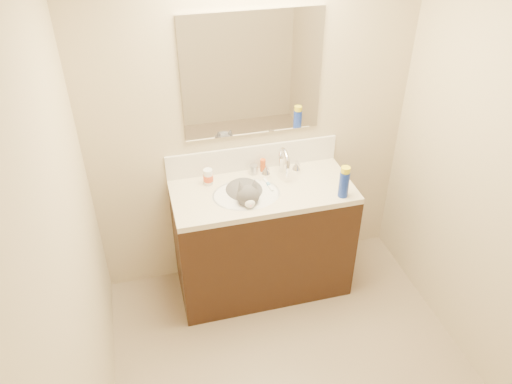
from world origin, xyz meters
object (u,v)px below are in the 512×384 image
pill_bottle (208,177)px  amber_bottle (263,165)px  spray_can (344,184)px  faucet (283,164)px  silver_jar (253,170)px  basin (246,203)px  cat (245,196)px  vanity_cabinet (262,241)px

pill_bottle → amber_bottle: 0.40m
amber_bottle → spray_can: bearing=-45.2°
faucet → silver_jar: 0.21m
faucet → basin: bearing=-150.9°
basin → cat: bearing=92.5°
faucet → amber_bottle: size_ratio=3.03×
spray_can → basin: bearing=163.6°
vanity_cabinet → spray_can: (0.48, -0.21, 0.54)m
basin → cat: cat is taller
basin → silver_jar: (0.11, 0.23, 0.10)m
cat → silver_jar: bearing=65.2°
vanity_cabinet → pill_bottle: (-0.33, 0.15, 0.50)m
vanity_cabinet → silver_jar: size_ratio=17.89×
amber_bottle → cat: bearing=-129.4°
vanity_cabinet → spray_can: size_ratio=6.79×
pill_bottle → spray_can: size_ratio=0.62×
faucet → pill_bottle: faucet is taller
cat → silver_jar: (0.11, 0.20, 0.07)m
vanity_cabinet → pill_bottle: bearing=155.4°
faucet → spray_can: (0.30, -0.34, 0.00)m
basin → pill_bottle: (-0.21, 0.18, 0.12)m
faucet → silver_jar: (-0.19, 0.06, -0.05)m
silver_jar → amber_bottle: bearing=12.9°
vanity_cabinet → amber_bottle: size_ratio=12.99×
silver_jar → amber_bottle: size_ratio=0.73×
spray_can → amber_bottle: bearing=134.8°
cat → amber_bottle: bearing=53.7°
faucet → pill_bottle: (-0.51, 0.02, -0.03)m
vanity_cabinet → amber_bottle: bearing=74.8°
cat → amber_bottle: (0.18, 0.22, 0.08)m
pill_bottle → spray_can: spray_can is taller
pill_bottle → amber_bottle: size_ratio=1.19×
vanity_cabinet → cat: (-0.12, -0.00, 0.42)m
silver_jar → spray_can: spray_can is taller
basin → faucet: bearing=29.1°
vanity_cabinet → amber_bottle: (0.06, 0.22, 0.50)m
vanity_cabinet → faucet: (0.18, 0.14, 0.54)m
faucet → silver_jar: size_ratio=4.17×
vanity_cabinet → cat: cat is taller
basin → silver_jar: silver_jar is taller
vanity_cabinet → faucet: size_ratio=4.29×
silver_jar → spray_can: 0.64m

